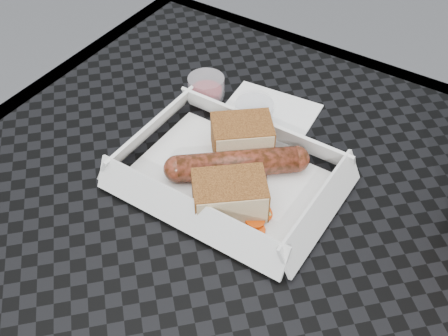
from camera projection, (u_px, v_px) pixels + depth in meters
patio_table at (241, 284)px, 0.65m from camera, size 0.80×0.80×0.74m
food_tray at (229, 180)px, 0.66m from camera, size 0.22×0.15×0.00m
bratwurst at (237, 164)px, 0.65m from camera, size 0.14×0.12×0.03m
bread_near at (242, 137)px, 0.68m from camera, size 0.09×0.08×0.04m
bread_far at (230, 195)px, 0.61m from camera, size 0.10×0.09×0.04m
veg_garnish at (255, 217)px, 0.61m from camera, size 0.03×0.03×0.00m
napkin at (265, 118)px, 0.74m from camera, size 0.13×0.13×0.00m
condiment_cup_sauce at (206, 87)px, 0.76m from camera, size 0.05×0.05×0.03m
condiment_cup_empty at (254, 113)px, 0.73m from camera, size 0.05×0.05×0.03m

